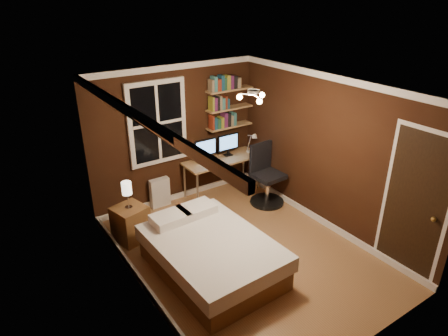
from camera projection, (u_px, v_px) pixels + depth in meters
floor at (245, 252)px, 6.02m from camera, size 4.20×4.20×0.00m
wall_back at (176, 135)px, 7.09m from camera, size 3.20×0.04×2.50m
wall_left at (138, 211)px, 4.69m from camera, size 0.04×4.20×2.50m
wall_right at (327, 153)px, 6.32m from camera, size 0.04×4.20×2.50m
ceiling at (249, 88)px, 4.99m from camera, size 3.20×4.20×0.02m
window at (157, 123)px, 6.76m from camera, size 1.06×0.06×1.46m
door at (414, 207)px, 5.24m from camera, size 0.03×0.82×2.05m
door_knob at (434, 219)px, 5.00m from camera, size 0.06×0.06×0.06m
ceiling_fixture at (254, 98)px, 4.95m from camera, size 0.44×0.44×0.18m
bookshelf_lower at (229, 126)px, 7.55m from camera, size 0.92×0.22×0.03m
books_row_lower at (229, 120)px, 7.49m from camera, size 0.48×0.16×0.23m
bookshelf_middle at (230, 108)px, 7.40m from camera, size 0.92×0.22×0.03m
books_row_middle at (230, 101)px, 7.35m from camera, size 0.42×0.16×0.23m
bookshelf_upper at (230, 89)px, 7.26m from camera, size 0.92×0.22×0.03m
books_row_upper at (230, 82)px, 7.20m from camera, size 0.54×0.16×0.23m
bed at (211, 254)px, 5.53m from camera, size 1.45×1.97×0.65m
nightstand at (131, 223)px, 6.23m from camera, size 0.56×0.56×0.57m
bedside_lamp at (127, 195)px, 6.02m from camera, size 0.15×0.15×0.43m
radiator at (160, 192)px, 7.20m from camera, size 0.36×0.13×0.54m
desk at (222, 162)px, 7.52m from camera, size 1.50×0.56×0.71m
monitor_left at (206, 150)px, 7.30m from camera, size 0.45×0.12×0.43m
monitor_right at (228, 145)px, 7.55m from camera, size 0.45×0.12×0.43m
desk_lamp at (252, 142)px, 7.65m from camera, size 0.14×0.32×0.44m
office_chair at (266, 180)px, 7.27m from camera, size 0.62×0.62×1.12m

